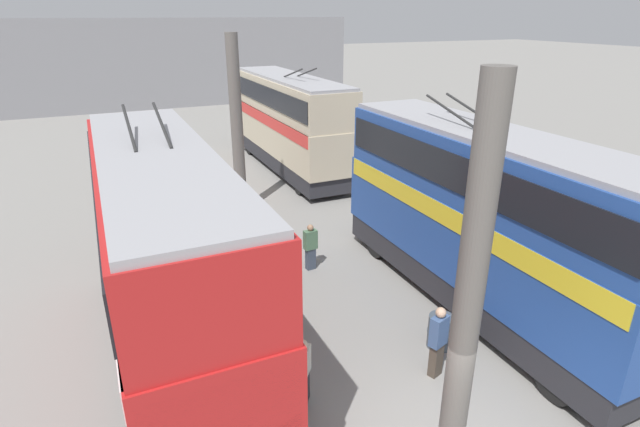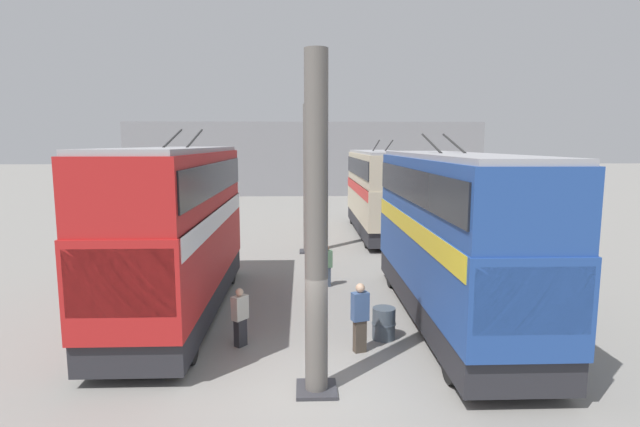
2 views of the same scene
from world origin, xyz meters
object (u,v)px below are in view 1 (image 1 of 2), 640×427
(bus_left_far, at_px, (290,118))
(person_aisle_midway, at_px, (310,246))
(bus_left_near, at_px, (485,211))
(person_by_right_row, at_px, (303,370))
(person_aisle_foreground, at_px, (438,340))
(oil_drum, at_px, (440,331))
(bus_right_mid, at_px, (167,250))

(bus_left_far, distance_m, person_aisle_midway, 11.33)
(bus_left_near, relative_size, person_by_right_row, 6.73)
(person_by_right_row, bearing_deg, person_aisle_midway, 104.23)
(bus_left_near, distance_m, bus_left_far, 14.39)
(person_aisle_foreground, xyz_separation_m, oil_drum, (0.83, -0.75, -0.52))
(person_by_right_row, height_order, oil_drum, person_by_right_row)
(bus_left_far, height_order, oil_drum, bus_left_far)
(person_aisle_foreground, distance_m, person_by_right_row, 3.12)
(oil_drum, bearing_deg, bus_right_mid, 69.90)
(bus_left_near, bearing_deg, bus_left_far, 0.00)
(bus_left_near, height_order, bus_left_far, bus_left_near)
(bus_right_mid, bearing_deg, person_aisle_foreground, -119.99)
(bus_right_mid, bearing_deg, bus_left_far, -31.18)
(person_aisle_foreground, bearing_deg, bus_left_far, -28.72)
(bus_left_near, height_order, oil_drum, bus_left_near)
(person_aisle_midway, distance_m, person_by_right_row, 5.97)
(person_aisle_foreground, bearing_deg, person_aisle_midway, -13.24)
(bus_left_near, height_order, person_aisle_foreground, bus_left_near)
(person_aisle_midway, bearing_deg, oil_drum, -171.20)
(bus_left_near, bearing_deg, person_by_right_row, 105.20)
(bus_right_mid, height_order, oil_drum, bus_right_mid)
(bus_right_mid, xyz_separation_m, oil_drum, (-2.19, -5.99, -2.49))
(bus_left_near, relative_size, bus_right_mid, 1.06)
(person_aisle_midway, bearing_deg, person_by_right_row, 149.38)
(bus_left_far, distance_m, bus_right_mid, 15.76)
(bus_right_mid, distance_m, person_aisle_midway, 5.88)
(person_aisle_midway, distance_m, oil_drum, 5.25)
(person_aisle_midway, height_order, oil_drum, person_aisle_midway)
(bus_left_near, bearing_deg, person_aisle_midway, 42.62)
(bus_right_mid, height_order, person_aisle_midway, bus_right_mid)
(person_by_right_row, bearing_deg, bus_left_near, 54.34)
(bus_left_near, distance_m, person_by_right_row, 6.54)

